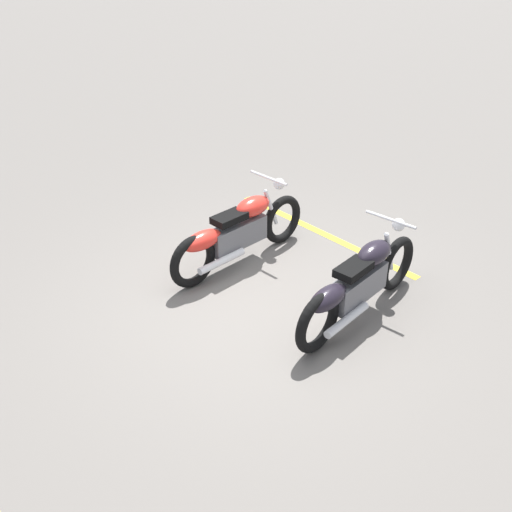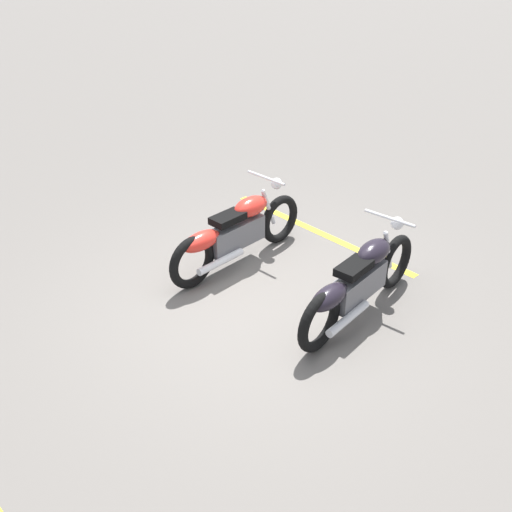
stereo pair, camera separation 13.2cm
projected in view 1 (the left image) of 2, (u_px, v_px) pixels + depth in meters
ground_plane at (262, 302)px, 7.01m from camera, size 60.00×60.00×0.00m
motorcycle_bright_foreground at (237, 232)px, 7.51m from camera, size 2.23×0.65×1.04m
motorcycle_dark_foreground at (358, 283)px, 6.50m from camera, size 2.21×0.72×1.04m
parking_stripe_near at (322, 233)px, 8.46m from camera, size 0.34×3.20×0.01m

